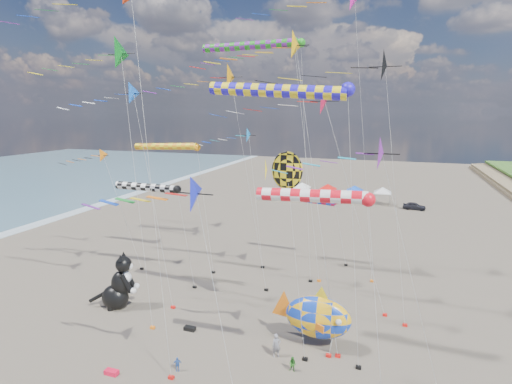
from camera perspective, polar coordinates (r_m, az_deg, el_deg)
The scene contains 27 objects.
delta_kite_0 at distance 32.92m, azimuth 9.90°, elevation 12.35°, with size 14.26×2.56×18.96m.
delta_kite_1 at distance 31.71m, azimuth -20.94°, elevation 17.87°, with size 10.47×2.56×22.27m.
delta_kite_2 at distance 45.39m, azimuth -21.19°, elevation 4.41°, with size 8.86×1.57×13.07m.
delta_kite_3 at distance 22.10m, azimuth 18.61°, elevation 4.77°, with size 8.64×1.95×15.73m.
delta_kite_4 at distance 19.08m, azimuth -12.32°, elevation -1.22°, with size 9.46×2.00×14.01m.
delta_kite_5 at distance 42.38m, azimuth -3.42°, elevation 7.59°, with size 8.65×1.75×15.23m.
delta_kite_7 at distance 26.49m, azimuth 5.54°, elevation 19.96°, with size 9.74×1.99×22.09m.
delta_kite_8 at distance 35.14m, azimuth -18.90°, elevation 12.65°, with size 10.27×1.95×19.24m.
delta_kite_9 at distance 36.83m, azimuth -4.09°, elevation 15.66°, with size 11.23×2.39×21.00m.
delta_kite_10 at distance 31.52m, azimuth 15.51°, elevation 16.43°, with size 13.89×2.55×21.33m.
delta_kite_12 at distance 39.19m, azimuth 4.85°, elevation 19.87°, with size 12.12×2.74×24.18m.
windsock_0 at distance 39.46m, azimuth -14.80°, elevation 0.56°, with size 8.23×0.79×10.05m.
windsock_1 at distance 39.82m, azimuth -0.12°, elevation 20.10°, with size 11.31×0.83×23.29m.
windsock_2 at distance 44.52m, azimuth 7.93°, elevation -1.22°, with size 7.52×0.68×7.52m.
windsock_3 at distance 20.54m, azimuth 8.86°, elevation -0.83°, with size 7.36×0.72×12.91m.
windsock_4 at distance 42.34m, azimuth -12.35°, elevation 6.27°, with size 8.96×0.73×13.61m.
windsock_5 at distance 25.51m, azimuth 3.81°, elevation 14.12°, with size 10.51×0.87×18.48m.
angelfish_kite at distance 27.52m, azimuth 4.05°, elevation 2.89°, with size 3.74×3.02×14.13m.
cat_inflatable at distance 37.14m, azimuth -19.26°, elevation -11.89°, with size 3.68×1.84×4.96m, color black, non-canonical shape.
fish_inflatable at distance 30.28m, azimuth 8.72°, elevation -17.22°, with size 6.39×2.81×4.74m.
person_adult at distance 29.67m, azimuth 2.93°, elevation -21.06°, with size 0.62×0.41×1.70m, color gray.
child_green at distance 28.57m, azimuth 5.26°, elevation -23.32°, with size 0.50×0.39×1.03m, color #287421.
child_blue at distance 28.99m, azimuth -11.19°, elevation -22.97°, with size 0.58×0.24×0.99m, color #3363BC.
kite_bag_0 at distance 33.31m, azimuth -9.44°, elevation -18.68°, with size 0.90×0.44×0.30m, color black.
kite_bag_1 at distance 29.95m, azimuth -19.93°, elevation -23.05°, with size 0.90×0.44×0.30m, color red.
tent_row at distance 76.68m, azimuth 12.06°, elevation 0.92°, with size 19.20×4.20×3.80m.
parked_car at distance 74.81m, azimuth 21.67°, elevation -1.87°, with size 1.52×3.77×1.28m, color #26262D.
Camera 1 is at (10.40, -14.94, 16.76)m, focal length 28.00 mm.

